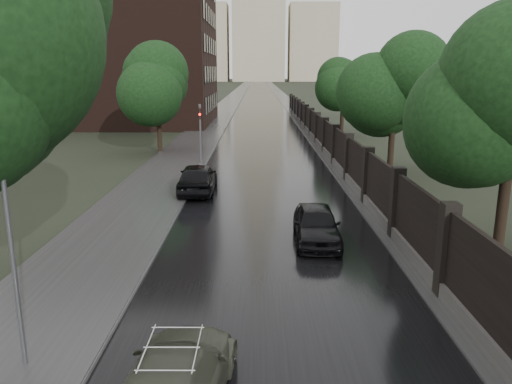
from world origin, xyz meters
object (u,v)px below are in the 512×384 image
at_px(tree_right_b, 395,91).
at_px(volga_sedan, 173,382).
at_px(tree_right_c, 343,84).
at_px(tree_left_far, 157,83).
at_px(traffic_light, 200,129).
at_px(car_right_near, 316,224).
at_px(hatchback_left, 198,178).
at_px(lamp_post, 12,249).

height_order(tree_right_b, volga_sedan, tree_right_b).
height_order(tree_right_b, tree_right_c, same).
height_order(tree_left_far, traffic_light, tree_left_far).
relative_size(tree_right_c, car_right_near, 1.76).
xyz_separation_m(tree_right_c, traffic_light, (-11.80, -15.01, -2.55)).
height_order(tree_right_c, hatchback_left, tree_right_c).
bearing_deg(tree_right_c, lamp_post, -108.52).
height_order(lamp_post, car_right_near, lamp_post).
height_order(lamp_post, hatchback_left, lamp_post).
bearing_deg(tree_right_b, volga_sedan, -113.59).
distance_m(tree_right_b, tree_right_c, 18.00).
distance_m(tree_right_c, volga_sedan, 41.23).
relative_size(tree_right_b, volga_sedan, 1.57).
relative_size(lamp_post, car_right_near, 1.28).
bearing_deg(tree_right_c, traffic_light, -128.18).
distance_m(tree_right_b, lamp_post, 24.33).
bearing_deg(hatchback_left, tree_right_b, -157.00).
xyz_separation_m(volga_sedan, car_right_near, (3.65, 9.41, 0.03)).
xyz_separation_m(tree_right_c, car_right_near, (-5.90, -30.46, -4.27)).
bearing_deg(traffic_light, tree_right_b, -14.24).
distance_m(tree_left_far, tree_right_c, 18.45).
distance_m(traffic_light, volga_sedan, 25.03).
relative_size(traffic_light, volga_sedan, 0.90).
bearing_deg(car_right_near, volga_sedan, -109.65).
distance_m(tree_right_b, volga_sedan, 24.26).
relative_size(tree_right_c, hatchback_left, 1.53).
bearing_deg(tree_right_b, car_right_near, -115.33).
distance_m(tree_right_c, traffic_light, 19.26).
relative_size(tree_left_far, car_right_near, 1.85).
distance_m(tree_left_far, lamp_post, 28.73).
xyz_separation_m(tree_right_b, volga_sedan, (-9.55, -21.88, -4.30)).
bearing_deg(tree_right_c, car_right_near, -100.96).
distance_m(traffic_light, hatchback_left, 8.11).
bearing_deg(car_right_near, traffic_light, 112.45).
bearing_deg(hatchback_left, lamp_post, 82.50).
relative_size(tree_left_far, tree_right_b, 1.05).
distance_m(tree_left_far, traffic_light, 6.84).
height_order(lamp_post, volga_sedan, lamp_post).
height_order(tree_left_far, tree_right_b, tree_left_far).
height_order(lamp_post, traffic_light, lamp_post).
height_order(tree_left_far, car_right_near, tree_left_far).
relative_size(lamp_post, hatchback_left, 1.12).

